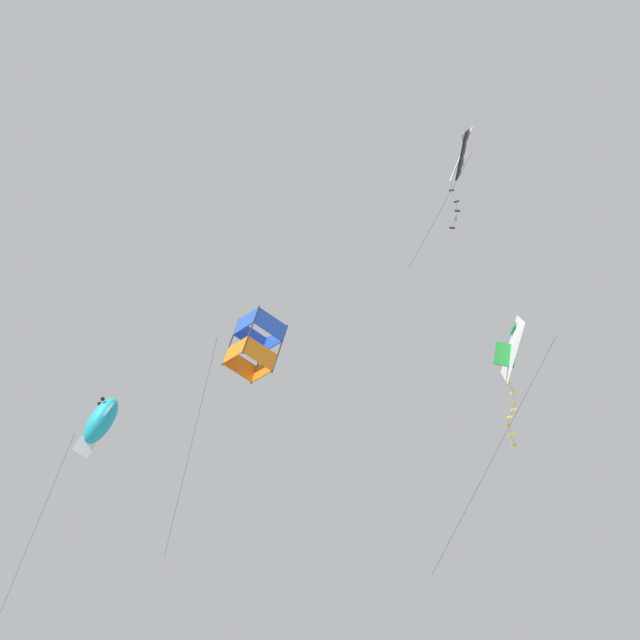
{
  "coord_description": "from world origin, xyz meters",
  "views": [
    {
      "loc": [
        -10.94,
        -22.4,
        22.19
      ],
      "look_at": [
        3.32,
        -0.47,
        35.02
      ],
      "focal_mm": 48.76,
      "sensor_mm": 36.0,
      "label": 1
    }
  ],
  "objects_px": {
    "kite_diamond_low_drifter": "(462,155)",
    "kite_fish_near_right": "(101,421)",
    "kite_box_upper_right": "(255,345)",
    "kite_delta_highest": "(510,350)"
  },
  "relations": [
    {
      "from": "kite_diamond_low_drifter",
      "to": "kite_fish_near_right",
      "type": "height_order",
      "value": "kite_diamond_low_drifter"
    },
    {
      "from": "kite_fish_near_right",
      "to": "kite_box_upper_right",
      "type": "xyz_separation_m",
      "value": [
        4.71,
        -2.54,
        3.15
      ]
    },
    {
      "from": "kite_fish_near_right",
      "to": "kite_delta_highest",
      "type": "bearing_deg",
      "value": -139.99
    },
    {
      "from": "kite_fish_near_right",
      "to": "kite_box_upper_right",
      "type": "height_order",
      "value": "kite_box_upper_right"
    },
    {
      "from": "kite_fish_near_right",
      "to": "kite_box_upper_right",
      "type": "bearing_deg",
      "value": -110.52
    },
    {
      "from": "kite_box_upper_right",
      "to": "kite_delta_highest",
      "type": "relative_size",
      "value": 1.22
    },
    {
      "from": "kite_fish_near_right",
      "to": "kite_delta_highest",
      "type": "height_order",
      "value": "kite_fish_near_right"
    },
    {
      "from": "kite_box_upper_right",
      "to": "kite_diamond_low_drifter",
      "type": "bearing_deg",
      "value": -171.22
    },
    {
      "from": "kite_diamond_low_drifter",
      "to": "kite_fish_near_right",
      "type": "xyz_separation_m",
      "value": [
        -6.94,
        12.03,
        -6.85
      ]
    },
    {
      "from": "kite_box_upper_right",
      "to": "kite_delta_highest",
      "type": "height_order",
      "value": "kite_box_upper_right"
    }
  ]
}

